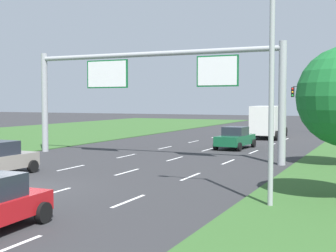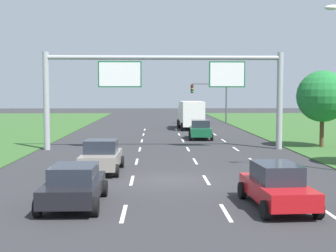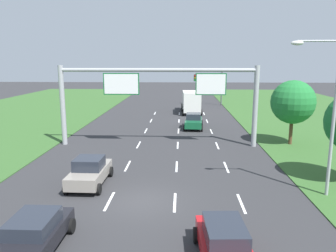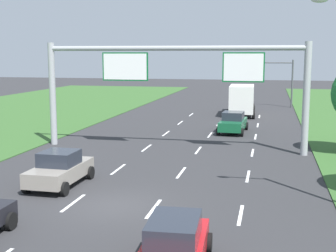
{
  "view_description": "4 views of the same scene",
  "coord_description": "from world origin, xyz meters",
  "px_view_note": "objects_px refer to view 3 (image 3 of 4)",
  "views": [
    {
      "loc": [
        13.61,
        -14.66,
        3.65
      ],
      "look_at": [
        1.34,
        11.88,
        2.06
      ],
      "focal_mm": 50.0,
      "sensor_mm": 36.0,
      "label": 1
    },
    {
      "loc": [
        -0.7,
        -21.7,
        4.12
      ],
      "look_at": [
        0.28,
        11.49,
        1.73
      ],
      "focal_mm": 50.0,
      "sensor_mm": 36.0,
      "label": 2
    },
    {
      "loc": [
        2.07,
        -16.21,
        7.34
      ],
      "look_at": [
        0.88,
        12.04,
        1.73
      ],
      "focal_mm": 35.0,
      "sensor_mm": 36.0,
      "label": 3
    },
    {
      "loc": [
        6.22,
        -17.71,
        6.2
      ],
      "look_at": [
        -0.05,
        10.94,
        1.71
      ],
      "focal_mm": 50.0,
      "sensor_mm": 36.0,
      "label": 4
    }
  ],
  "objects_px": {
    "car_far_ahead": "(34,234)",
    "street_lamp": "(328,105)",
    "car_near_red": "(194,121)",
    "roadside_tree_mid": "(293,102)",
    "car_mid_lane": "(90,172)",
    "traffic_light_mast": "(210,82)",
    "box_truck": "(191,101)",
    "sign_gantry": "(159,90)",
    "car_lead_silver": "(225,245)"
  },
  "relations": [
    {
      "from": "sign_gantry",
      "to": "street_lamp",
      "type": "bearing_deg",
      "value": -47.98
    },
    {
      "from": "car_near_red",
      "to": "car_mid_lane",
      "type": "height_order",
      "value": "car_mid_lane"
    },
    {
      "from": "street_lamp",
      "to": "roadside_tree_mid",
      "type": "height_order",
      "value": "street_lamp"
    },
    {
      "from": "roadside_tree_mid",
      "to": "sign_gantry",
      "type": "bearing_deg",
      "value": -176.62
    },
    {
      "from": "car_lead_silver",
      "to": "car_mid_lane",
      "type": "relative_size",
      "value": 1.04
    },
    {
      "from": "car_lead_silver",
      "to": "traffic_light_mast",
      "type": "bearing_deg",
      "value": 82.77
    },
    {
      "from": "car_near_red",
      "to": "car_far_ahead",
      "type": "relative_size",
      "value": 1.08
    },
    {
      "from": "car_near_red",
      "to": "traffic_light_mast",
      "type": "xyz_separation_m",
      "value": [
        3.39,
        19.54,
        3.05
      ]
    },
    {
      "from": "traffic_light_mast",
      "to": "car_far_ahead",
      "type": "bearing_deg",
      "value": -103.34
    },
    {
      "from": "car_far_ahead",
      "to": "sign_gantry",
      "type": "relative_size",
      "value": 0.24
    },
    {
      "from": "car_mid_lane",
      "to": "box_truck",
      "type": "height_order",
      "value": "box_truck"
    },
    {
      "from": "car_near_red",
      "to": "box_truck",
      "type": "height_order",
      "value": "box_truck"
    },
    {
      "from": "car_near_red",
      "to": "traffic_light_mast",
      "type": "bearing_deg",
      "value": 83.55
    },
    {
      "from": "car_near_red",
      "to": "car_far_ahead",
      "type": "bearing_deg",
      "value": -102.69
    },
    {
      "from": "car_near_red",
      "to": "sign_gantry",
      "type": "relative_size",
      "value": 0.26
    },
    {
      "from": "street_lamp",
      "to": "roadside_tree_mid",
      "type": "distance_m",
      "value": 11.67
    },
    {
      "from": "box_truck",
      "to": "roadside_tree_mid",
      "type": "height_order",
      "value": "roadside_tree_mid"
    },
    {
      "from": "box_truck",
      "to": "traffic_light_mast",
      "type": "relative_size",
      "value": 1.28
    },
    {
      "from": "traffic_light_mast",
      "to": "roadside_tree_mid",
      "type": "xyz_separation_m",
      "value": [
        4.99,
        -26.48,
        -0.04
      ]
    },
    {
      "from": "car_lead_silver",
      "to": "car_mid_lane",
      "type": "distance_m",
      "value": 10.45
    },
    {
      "from": "car_mid_lane",
      "to": "traffic_light_mast",
      "type": "bearing_deg",
      "value": 75.33
    },
    {
      "from": "traffic_light_mast",
      "to": "box_truck",
      "type": "bearing_deg",
      "value": -112.05
    },
    {
      "from": "box_truck",
      "to": "traffic_light_mast",
      "type": "bearing_deg",
      "value": 66.13
    },
    {
      "from": "car_near_red",
      "to": "roadside_tree_mid",
      "type": "xyz_separation_m",
      "value": [
        8.38,
        -6.94,
        3.01
      ]
    },
    {
      "from": "car_lead_silver",
      "to": "car_mid_lane",
      "type": "height_order",
      "value": "car_mid_lane"
    },
    {
      "from": "car_mid_lane",
      "to": "traffic_light_mast",
      "type": "relative_size",
      "value": 0.73
    },
    {
      "from": "box_truck",
      "to": "street_lamp",
      "type": "bearing_deg",
      "value": -79.72
    },
    {
      "from": "car_far_ahead",
      "to": "car_mid_lane",
      "type": "bearing_deg",
      "value": 88.21
    },
    {
      "from": "sign_gantry",
      "to": "street_lamp",
      "type": "relative_size",
      "value": 2.03
    },
    {
      "from": "car_mid_lane",
      "to": "car_near_red",
      "type": "bearing_deg",
      "value": 69.22
    },
    {
      "from": "box_truck",
      "to": "street_lamp",
      "type": "distance_m",
      "value": 30.42
    },
    {
      "from": "car_mid_lane",
      "to": "traffic_light_mast",
      "type": "height_order",
      "value": "traffic_light_mast"
    },
    {
      "from": "car_far_ahead",
      "to": "street_lamp",
      "type": "bearing_deg",
      "value": 24.01
    },
    {
      "from": "car_far_ahead",
      "to": "box_truck",
      "type": "bearing_deg",
      "value": 78.54
    },
    {
      "from": "sign_gantry",
      "to": "car_far_ahead",
      "type": "bearing_deg",
      "value": -102.48
    },
    {
      "from": "box_truck",
      "to": "car_mid_lane",
      "type": "bearing_deg",
      "value": -105.37
    },
    {
      "from": "car_lead_silver",
      "to": "car_mid_lane",
      "type": "bearing_deg",
      "value": 129.68
    },
    {
      "from": "car_far_ahead",
      "to": "traffic_light_mast",
      "type": "height_order",
      "value": "traffic_light_mast"
    },
    {
      "from": "traffic_light_mast",
      "to": "roadside_tree_mid",
      "type": "relative_size",
      "value": 0.97
    },
    {
      "from": "box_truck",
      "to": "street_lamp",
      "type": "relative_size",
      "value": 0.84
    },
    {
      "from": "traffic_light_mast",
      "to": "car_mid_lane",
      "type": "bearing_deg",
      "value": -105.55
    },
    {
      "from": "car_mid_lane",
      "to": "box_truck",
      "type": "bearing_deg",
      "value": 77.32
    },
    {
      "from": "car_near_red",
      "to": "street_lamp",
      "type": "relative_size",
      "value": 0.53
    },
    {
      "from": "car_near_red",
      "to": "car_far_ahead",
      "type": "height_order",
      "value": "car_near_red"
    },
    {
      "from": "car_near_red",
      "to": "car_far_ahead",
      "type": "xyz_separation_m",
      "value": [
        -7.03,
        -24.4,
        -0.06
      ]
    },
    {
      "from": "roadside_tree_mid",
      "to": "car_far_ahead",
      "type": "bearing_deg",
      "value": -131.45
    },
    {
      "from": "car_lead_silver",
      "to": "roadside_tree_mid",
      "type": "relative_size",
      "value": 0.74
    },
    {
      "from": "traffic_light_mast",
      "to": "car_lead_silver",
      "type": "bearing_deg",
      "value": -94.01
    },
    {
      "from": "sign_gantry",
      "to": "traffic_light_mast",
      "type": "height_order",
      "value": "sign_gantry"
    },
    {
      "from": "car_mid_lane",
      "to": "traffic_light_mast",
      "type": "xyz_separation_m",
      "value": [
        10.23,
        36.77,
        3.05
      ]
    }
  ]
}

